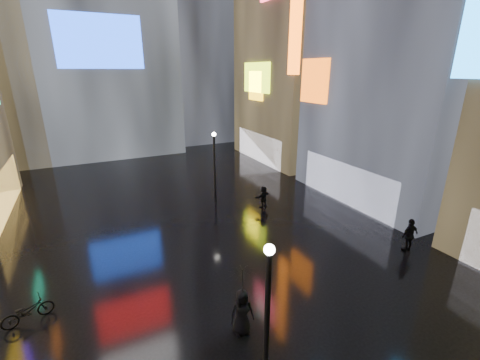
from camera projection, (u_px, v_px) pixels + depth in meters
ground at (189, 215)px, 21.90m from camera, size 140.00×140.00×0.00m
building_right_far at (303, 22)px, 32.49m from camera, size 10.28×12.00×28.00m
tower_flank_right at (188, 9)px, 42.19m from camera, size 12.00×12.00×34.00m
lamp_near at (267, 316)px, 8.85m from camera, size 0.30×0.30×5.20m
lamp_far at (215, 163)px, 23.48m from camera, size 0.30×0.30×5.20m
pedestrian_3 at (410, 235)px, 17.27m from camera, size 1.13×0.51×1.90m
pedestrian_4 at (242, 312)px, 11.81m from camera, size 0.99×0.73×1.85m
pedestrian_5 at (264, 197)px, 22.92m from camera, size 1.54×0.96×1.58m
umbrella_2 at (242, 280)px, 11.36m from camera, size 1.19×1.17×0.94m
bicycle at (28, 311)px, 12.49m from camera, size 1.94×1.11×0.96m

